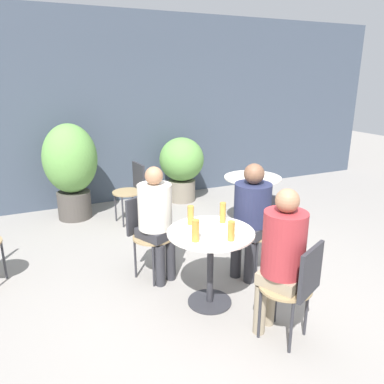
% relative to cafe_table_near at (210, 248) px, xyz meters
% --- Properties ---
extents(ground_plane, '(20.00, 20.00, 0.00)m').
position_rel_cafe_table_near_xyz_m(ground_plane, '(0.17, -0.01, -0.56)').
color(ground_plane, gray).
extents(storefront_wall, '(10.00, 0.06, 3.00)m').
position_rel_cafe_table_near_xyz_m(storefront_wall, '(0.17, 3.34, 0.94)').
color(storefront_wall, '#3D4756').
rests_on(storefront_wall, ground_plane).
extents(cafe_table_near, '(0.78, 0.78, 0.72)m').
position_rel_cafe_table_near_xyz_m(cafe_table_near, '(0.00, 0.00, 0.00)').
color(cafe_table_near, '#2D2D33').
rests_on(cafe_table_near, ground_plane).
extents(cafe_table_far, '(0.77, 0.77, 0.72)m').
position_rel_cafe_table_near_xyz_m(cafe_table_far, '(1.36, 1.41, -0.00)').
color(cafe_table_far, '#2D2D33').
rests_on(cafe_table_far, ground_plane).
extents(bistro_chair_0, '(0.46, 0.47, 0.85)m').
position_rel_cafe_table_near_xyz_m(bistro_chair_0, '(0.36, -0.75, -0.03)').
color(bistro_chair_0, '#997F56').
rests_on(bistro_chair_0, ground_plane).
extents(bistro_chair_1, '(0.47, 0.46, 0.85)m').
position_rel_cafe_table_near_xyz_m(bistro_chair_1, '(0.75, 0.36, -0.03)').
color(bistro_chair_1, '#997F56').
rests_on(bistro_chair_1, ground_plane).
extents(bistro_chair_2, '(0.46, 0.47, 0.85)m').
position_rel_cafe_table_near_xyz_m(bistro_chair_2, '(-0.36, 0.75, -0.03)').
color(bistro_chair_2, '#997F56').
rests_on(bistro_chair_2, ground_plane).
extents(bistro_chair_3, '(0.43, 0.42, 0.85)m').
position_rel_cafe_table_near_xyz_m(bistro_chair_3, '(-0.07, 2.29, -0.03)').
color(bistro_chair_3, '#997F56').
rests_on(bistro_chair_3, ground_plane).
extents(seated_person_0, '(0.39, 0.41, 1.25)m').
position_rel_cafe_table_near_xyz_m(seated_person_0, '(0.29, -0.62, 0.19)').
color(seated_person_0, gray).
rests_on(seated_person_0, ground_plane).
extents(seated_person_1, '(0.46, 0.44, 1.21)m').
position_rel_cafe_table_near_xyz_m(seated_person_1, '(0.61, 0.29, 0.16)').
color(seated_person_1, '#2D2D33').
rests_on(seated_person_1, ground_plane).
extents(seated_person_2, '(0.40, 0.42, 1.20)m').
position_rel_cafe_table_near_xyz_m(seated_person_2, '(-0.29, 0.62, 0.16)').
color(seated_person_2, '#2D2D33').
rests_on(seated_person_2, ground_plane).
extents(beer_glass_0, '(0.06, 0.06, 0.19)m').
position_rel_cafe_table_near_xyz_m(beer_glass_0, '(0.20, 0.14, 0.26)').
color(beer_glass_0, '#B28433').
rests_on(beer_glass_0, cafe_table_near).
extents(beer_glass_1, '(0.06, 0.06, 0.18)m').
position_rel_cafe_table_near_xyz_m(beer_glass_1, '(-0.09, 0.23, 0.25)').
color(beer_glass_1, '#B28433').
rests_on(beer_glass_1, cafe_table_near).
extents(beer_glass_2, '(0.06, 0.06, 0.19)m').
position_rel_cafe_table_near_xyz_m(beer_glass_2, '(-0.21, -0.13, 0.26)').
color(beer_glass_2, '#B28433').
rests_on(beer_glass_2, cafe_table_near).
extents(beer_glass_3, '(0.06, 0.06, 0.17)m').
position_rel_cafe_table_near_xyz_m(beer_glass_3, '(0.07, -0.23, 0.25)').
color(beer_glass_3, '#B28433').
rests_on(beer_glass_3, cafe_table_near).
extents(potted_plant_0, '(0.76, 0.76, 1.40)m').
position_rel_cafe_table_near_xyz_m(potted_plant_0, '(-0.83, 2.79, 0.25)').
color(potted_plant_0, '#47423D').
rests_on(potted_plant_0, ground_plane).
extents(potted_plant_1, '(0.73, 0.73, 1.07)m').
position_rel_cafe_table_near_xyz_m(potted_plant_1, '(0.94, 2.88, 0.07)').
color(potted_plant_1, slate).
rests_on(potted_plant_1, ground_plane).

